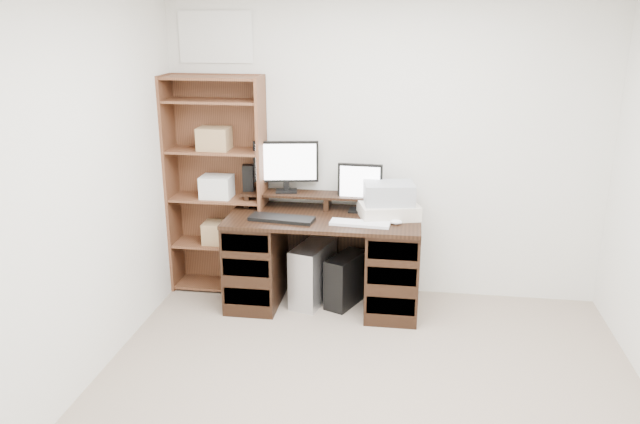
% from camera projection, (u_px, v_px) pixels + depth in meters
% --- Properties ---
extents(room, '(3.54, 4.04, 2.54)m').
position_uv_depth(room, '(364.00, 225.00, 3.10)').
color(room, gray).
rests_on(room, ground).
extents(desk, '(1.50, 0.70, 0.75)m').
position_uv_depth(desk, '(324.00, 259.00, 4.97)').
color(desk, black).
rests_on(desk, ground).
extents(riser_shelf, '(1.40, 0.22, 0.12)m').
position_uv_depth(riser_shelf, '(328.00, 197.00, 5.02)').
color(riser_shelf, black).
rests_on(riser_shelf, desk).
extents(monitor_wide, '(0.52, 0.16, 0.41)m').
position_uv_depth(monitor_wide, '(286.00, 164.00, 5.02)').
color(monitor_wide, black).
rests_on(monitor_wide, riser_shelf).
extents(monitor_small, '(0.35, 0.14, 0.38)m').
position_uv_depth(monitor_small, '(360.00, 186.00, 4.92)').
color(monitor_small, black).
rests_on(monitor_small, desk).
extents(speaker, '(0.10, 0.10, 0.22)m').
position_uv_depth(speaker, '(248.00, 178.00, 5.09)').
color(speaker, black).
rests_on(speaker, riser_shelf).
extents(keyboard_black, '(0.51, 0.22, 0.03)m').
position_uv_depth(keyboard_black, '(282.00, 219.00, 4.75)').
color(keyboard_black, black).
rests_on(keyboard_black, desk).
extents(keyboard_white, '(0.46, 0.17, 0.02)m').
position_uv_depth(keyboard_white, '(360.00, 223.00, 4.65)').
color(keyboard_white, white).
rests_on(keyboard_white, desk).
extents(mouse, '(0.10, 0.07, 0.04)m').
position_uv_depth(mouse, '(396.00, 222.00, 4.66)').
color(mouse, white).
rests_on(mouse, desk).
extents(printer, '(0.51, 0.44, 0.11)m').
position_uv_depth(printer, '(388.00, 210.00, 4.82)').
color(printer, beige).
rests_on(printer, desk).
extents(basket, '(0.42, 0.33, 0.16)m').
position_uv_depth(basket, '(389.00, 193.00, 4.78)').
color(basket, '#9DA2A8').
rests_on(basket, printer).
extents(tower_silver, '(0.34, 0.53, 0.49)m').
position_uv_depth(tower_silver, '(313.00, 273.00, 5.06)').
color(tower_silver, silver).
rests_on(tower_silver, ground).
extents(tower_black, '(0.33, 0.45, 0.41)m').
position_uv_depth(tower_black, '(346.00, 280.00, 5.03)').
color(tower_black, black).
rests_on(tower_black, ground).
extents(bookshelf, '(0.80, 0.30, 1.80)m').
position_uv_depth(bookshelf, '(218.00, 184.00, 5.13)').
color(bookshelf, brown).
rests_on(bookshelf, ground).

